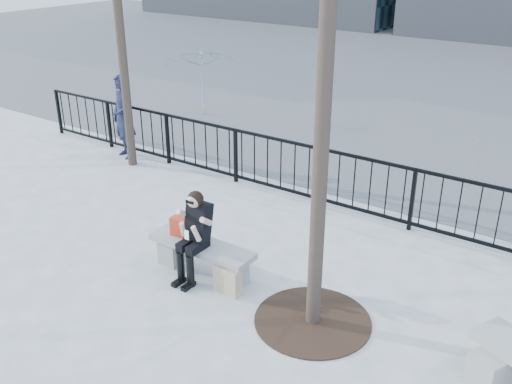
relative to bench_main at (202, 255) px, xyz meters
The scene contains 10 objects.
ground 0.30m from the bench_main, ahead, with size 120.00×120.00×0.00m, color gray.
street_surface 15.00m from the bench_main, 90.00° to the left, with size 60.00×23.00×0.01m, color #474747.
railing 3.01m from the bench_main, 90.00° to the left, with size 14.00×0.06×1.10m.
tree_grate 1.92m from the bench_main, ahead, with size 1.50×1.50×0.02m, color black.
bench_main is the anchor object (origin of this frame).
seated_woman 0.40m from the bench_main, 90.00° to the right, with size 0.50×0.64×1.34m.
handbag 0.49m from the bench_main, behind, with size 0.34×0.16×0.28m, color #B42E16.
shopping_bag 0.65m from the bench_main, 17.26° to the right, with size 0.42×0.15×0.39m, color tan.
standing_man 5.27m from the bench_main, 148.10° to the left, with size 0.67×0.44×1.84m, color black.
vendor_umbrella 8.08m from the bench_main, 129.47° to the left, with size 1.93×1.97×1.77m, color gold.
Camera 1 is at (4.68, -5.42, 4.52)m, focal length 40.00 mm.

